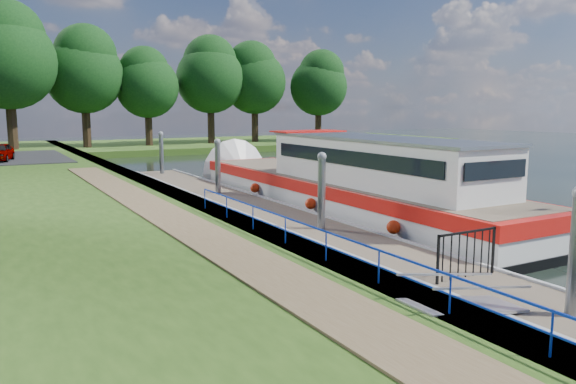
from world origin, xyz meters
TOP-DOWN VIEW (x-y plane):
  - ground at (0.00, 0.00)m, footprint 160.00×160.00m
  - bank_edge at (-2.55, 15.00)m, footprint 1.10×90.00m
  - far_bank at (12.00, 52.00)m, footprint 60.00×18.00m
  - footpath at (-4.40, 8.00)m, footprint 1.60×40.00m
  - blue_fence at (-2.75, 3.00)m, footprint 0.04×18.04m
  - pontoon at (0.00, 13.00)m, footprint 2.50×30.00m
  - mooring_piles at (0.00, 13.00)m, footprint 0.30×27.30m
  - gangway at (-1.85, 0.50)m, footprint 2.58×1.00m
  - gate_panel at (-0.00, 2.20)m, footprint 1.85×0.05m
  - barge at (3.60, 13.01)m, footprint 4.36×21.15m
  - horizon_trees at (-1.61, 48.68)m, footprint 54.38×10.03m

SIDE VIEW (x-z plane):
  - ground at x=0.00m, z-range 0.00..0.00m
  - pontoon at x=0.00m, z-range -0.10..0.46m
  - far_bank at x=12.00m, z-range 0.00..0.60m
  - bank_edge at x=-2.55m, z-range 0.00..0.78m
  - gangway at x=-1.85m, z-range 0.16..1.09m
  - footpath at x=-4.40m, z-range 0.78..0.83m
  - barge at x=3.60m, z-range -1.30..3.48m
  - gate_panel at x=0.00m, z-range 0.57..1.72m
  - mooring_piles at x=0.00m, z-range -0.50..3.05m
  - blue_fence at x=-2.75m, z-range 0.95..1.67m
  - horizon_trees at x=-1.61m, z-range 1.51..14.38m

